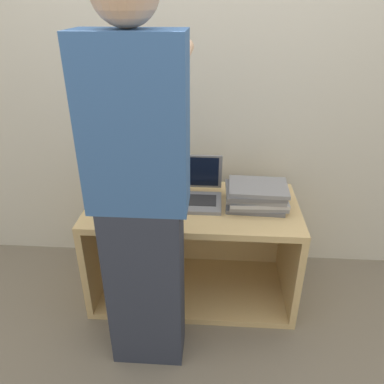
{
  "coord_description": "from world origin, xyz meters",
  "views": [
    {
      "loc": [
        0.11,
        -1.5,
        1.62
      ],
      "look_at": [
        0.0,
        0.2,
        0.73
      ],
      "focal_mm": 35.0,
      "sensor_mm": 36.0,
      "label": 1
    }
  ],
  "objects": [
    {
      "name": "laptop_stack_right",
      "position": [
        0.34,
        0.29,
        0.67
      ],
      "size": [
        0.33,
        0.25,
        0.13
      ],
      "color": "slate",
      "rests_on": "cart"
    },
    {
      "name": "cart",
      "position": [
        0.0,
        0.35,
        0.3
      ],
      "size": [
        1.16,
        0.58,
        0.61
      ],
      "color": "tan",
      "rests_on": "ground_plane"
    },
    {
      "name": "person",
      "position": [
        -0.19,
        -0.16,
        0.89
      ],
      "size": [
        0.4,
        0.54,
        1.75
      ],
      "color": "#2D3342",
      "rests_on": "ground_plane"
    },
    {
      "name": "wall_back",
      "position": [
        0.0,
        0.68,
        1.2
      ],
      "size": [
        8.0,
        0.05,
        2.4
      ],
      "color": "beige",
      "rests_on": "ground_plane"
    },
    {
      "name": "laptop_stack_left",
      "position": [
        -0.33,
        0.29,
        0.64
      ],
      "size": [
        0.32,
        0.25,
        0.06
      ],
      "color": "#232326",
      "rests_on": "cart"
    },
    {
      "name": "ground_plane",
      "position": [
        0.0,
        0.0,
        0.0
      ],
      "size": [
        12.0,
        12.0,
        0.0
      ],
      "primitive_type": "plane",
      "color": "#756B5B"
    },
    {
      "name": "laptop_open",
      "position": [
        0.0,
        0.34,
        0.66
      ],
      "size": [
        0.31,
        0.29,
        0.24
      ],
      "color": "gray",
      "rests_on": "cart"
    }
  ]
}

